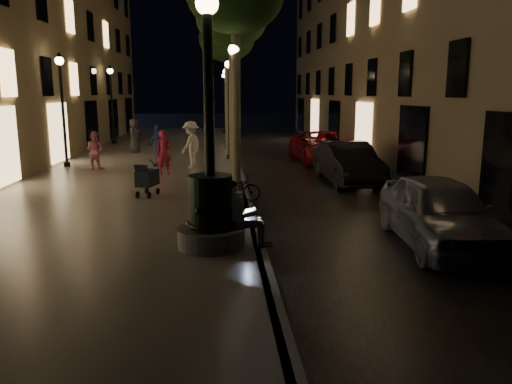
{
  "coord_description": "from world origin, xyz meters",
  "views": [
    {
      "loc": [
        -0.82,
        -8.0,
        3.34
      ],
      "look_at": [
        0.01,
        3.0,
        1.14
      ],
      "focal_mm": 35.0,
      "sensor_mm": 36.0,
      "label": 1
    }
  ],
  "objects": [
    {
      "name": "building_right",
      "position": [
        10.0,
        18.0,
        7.5
      ],
      "size": [
        8.0,
        36.0,
        15.0
      ],
      "primitive_type": "cube",
      "color": "#837352",
      "rests_on": "ground"
    },
    {
      "name": "ground",
      "position": [
        0.0,
        15.0,
        0.0
      ],
      "size": [
        120.0,
        120.0,
        0.0
      ],
      "primitive_type": "plane",
      "color": "black",
      "rests_on": "ground"
    },
    {
      "name": "lamp_curb_a",
      "position": [
        -0.3,
        8.0,
        3.24
      ],
      "size": [
        0.36,
        0.36,
        4.81
      ],
      "color": "black",
      "rests_on": "promenade"
    },
    {
      "name": "lamp_left_b",
      "position": [
        -7.4,
        14.0,
        3.24
      ],
      "size": [
        0.36,
        0.36,
        4.81
      ],
      "color": "black",
      "rests_on": "promenade"
    },
    {
      "name": "promenade",
      "position": [
        -4.0,
        15.0,
        0.1
      ],
      "size": [
        8.0,
        45.0,
        0.2
      ],
      "primitive_type": "cube",
      "color": "slate",
      "rests_on": "ground"
    },
    {
      "name": "lamp_curb_c",
      "position": [
        -0.3,
        24.0,
        3.24
      ],
      "size": [
        0.36,
        0.36,
        4.81
      ],
      "color": "black",
      "rests_on": "promenade"
    },
    {
      "name": "pedestrian_dark",
      "position": [
        -5.28,
        18.88,
        1.11
      ],
      "size": [
        0.69,
        0.96,
        1.81
      ],
      "primitive_type": "imported",
      "rotation": [
        0.0,
        0.0,
        1.43
      ],
      "color": "#313035",
      "rests_on": "promenade"
    },
    {
      "name": "lamp_curb_b",
      "position": [
        -0.3,
        16.0,
        3.24
      ],
      "size": [
        0.36,
        0.36,
        4.81
      ],
      "color": "black",
      "rests_on": "promenade"
    },
    {
      "name": "pedestrian_red",
      "position": [
        -2.93,
        11.46,
        1.06
      ],
      "size": [
        0.73,
        0.58,
        1.73
      ],
      "primitive_type": "imported",
      "rotation": [
        0.0,
        0.0,
        0.3
      ],
      "color": "#A8213D",
      "rests_on": "promenade"
    },
    {
      "name": "curb_strip",
      "position": [
        0.0,
        15.0,
        0.1
      ],
      "size": [
        0.25,
        45.0,
        0.2
      ],
      "primitive_type": "cube",
      "color": "#59595B",
      "rests_on": "ground"
    },
    {
      "name": "cobble_lane",
      "position": [
        3.0,
        15.0,
        0.01
      ],
      "size": [
        6.0,
        45.0,
        0.02
      ],
      "primitive_type": "cube",
      "color": "black",
      "rests_on": "ground"
    },
    {
      "name": "lamp_left_c",
      "position": [
        -7.4,
        24.0,
        3.24
      ],
      "size": [
        0.36,
        0.36,
        4.81
      ],
      "color": "black",
      "rests_on": "promenade"
    },
    {
      "name": "bicycle",
      "position": [
        -0.4,
        6.34,
        0.61
      ],
      "size": [
        1.62,
        0.7,
        0.83
      ],
      "primitive_type": "imported",
      "rotation": [
        0.0,
        0.0,
        1.47
      ],
      "color": "black",
      "rests_on": "promenade"
    },
    {
      "name": "tree_far",
      "position": [
        -0.22,
        26.0,
        6.43
      ],
      "size": [
        3.0,
        3.0,
        7.5
      ],
      "color": "#6B604C",
      "rests_on": "promenade"
    },
    {
      "name": "pedestrian_white",
      "position": [
        -1.99,
        13.34,
        1.18
      ],
      "size": [
        1.24,
        1.46,
        1.97
      ],
      "primitive_type": "imported",
      "rotation": [
        0.0,
        0.0,
        4.22
      ],
      "color": "white",
      "rests_on": "promenade"
    },
    {
      "name": "fountain_lamppost",
      "position": [
        -1.0,
        2.0,
        1.21
      ],
      "size": [
        1.4,
        1.4,
        5.21
      ],
      "color": "#59595B",
      "rests_on": "promenade"
    },
    {
      "name": "car_second",
      "position": [
        4.0,
        10.22,
        0.77
      ],
      "size": [
        1.8,
        4.71,
        1.53
      ],
      "primitive_type": "imported",
      "rotation": [
        0.0,
        0.0,
        0.04
      ],
      "color": "black",
      "rests_on": "ground"
    },
    {
      "name": "lamp_curb_d",
      "position": [
        -0.3,
        32.0,
        3.24
      ],
      "size": [
        0.36,
        0.36,
        4.81
      ],
      "color": "black",
      "rests_on": "promenade"
    },
    {
      "name": "tree_second",
      "position": [
        -0.2,
        14.0,
        6.33
      ],
      "size": [
        3.0,
        3.0,
        7.4
      ],
      "color": "#6B604C",
      "rests_on": "promenade"
    },
    {
      "name": "car_third",
      "position": [
        4.21,
        15.66,
        0.76
      ],
      "size": [
        2.78,
        5.57,
        1.51
      ],
      "primitive_type": "imported",
      "rotation": [
        0.0,
        0.0,
        0.05
      ],
      "color": "maroon",
      "rests_on": "ground"
    },
    {
      "name": "stroller",
      "position": [
        -3.02,
        7.27,
        0.77
      ],
      "size": [
        0.69,
        1.12,
        1.14
      ],
      "rotation": [
        0.0,
        0.0,
        -0.31
      ],
      "color": "black",
      "rests_on": "promenade"
    },
    {
      "name": "pedestrian_blue",
      "position": [
        -3.41,
        13.62,
        1.11
      ],
      "size": [
        1.12,
        1.01,
        1.83
      ],
      "primitive_type": "imported",
      "rotation": [
        0.0,
        0.0,
        5.63
      ],
      "color": "navy",
      "rests_on": "promenade"
    },
    {
      "name": "pedestrian_pink",
      "position": [
        -5.97,
        13.13,
        0.99
      ],
      "size": [
        0.92,
        0.82,
        1.58
      ],
      "primitive_type": "imported",
      "rotation": [
        0.0,
        0.0,
        2.8
      ],
      "color": "#C36778",
      "rests_on": "promenade"
    },
    {
      "name": "seated_man_laptop",
      "position": [
        -0.39,
        2.0,
        0.93
      ],
      "size": [
        1.02,
        0.34,
        1.39
      ],
      "color": "tan",
      "rests_on": "promenade"
    },
    {
      "name": "car_front",
      "position": [
        4.0,
        2.32,
        0.77
      ],
      "size": [
        2.13,
        4.65,
        1.55
      ],
      "primitive_type": "imported",
      "rotation": [
        0.0,
        0.0,
        -0.07
      ],
      "color": "#929599",
      "rests_on": "ground"
    },
    {
      "name": "tree_third",
      "position": [
        -0.3,
        20.0,
        6.14
      ],
      "size": [
        3.0,
        3.0,
        7.2
      ],
      "color": "#6B604C",
      "rests_on": "promenade"
    }
  ]
}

